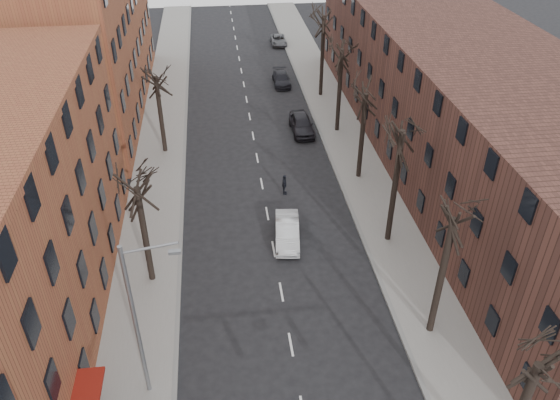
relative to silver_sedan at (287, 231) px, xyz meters
name	(u,v)px	position (x,y,z in m)	size (l,w,h in m)	color
sidewalk_left	(161,146)	(-9.00, 14.18, -0.65)	(4.00, 90.00, 0.15)	gray
sidewalk_right	(344,135)	(7.00, 14.18, -0.65)	(4.00, 90.00, 0.15)	gray
building_left_far	(68,37)	(-17.00, 23.18, 6.28)	(12.00, 28.00, 14.00)	brown
building_right	(462,102)	(15.00, 9.18, 4.28)	(12.00, 50.00, 10.00)	#4D2C24
tree_right_b	(429,331)	(6.60, -8.82, -0.72)	(5.20, 5.20, 10.80)	black
tree_right_c	(387,240)	(6.60, -0.82, -0.72)	(5.20, 5.20, 11.60)	black
tree_right_d	(358,177)	(6.60, 7.18, -0.72)	(5.20, 5.20, 10.00)	black
tree_right_e	(337,131)	(6.60, 15.18, -0.72)	(5.20, 5.20, 10.80)	black
tree_right_f	(320,96)	(6.60, 23.18, -0.72)	(5.20, 5.20, 11.60)	black
tree_left_a	(153,280)	(-8.60, -2.82, -0.72)	(5.20, 5.20, 9.50)	black
tree_left_b	(166,152)	(-8.60, 13.18, -0.72)	(5.20, 5.20, 9.50)	black
streetlight	(139,318)	(-8.03, -10.82, 4.29)	(2.45, 0.22, 9.03)	slate
silver_sedan	(287,231)	(0.00, 0.00, 0.00)	(1.53, 4.38, 1.44)	silver
parked_car_near	(302,124)	(3.40, 15.40, 0.07)	(1.88, 4.67, 1.59)	black
parked_car_mid	(281,79)	(3.00, 26.64, -0.11)	(1.72, 4.23, 1.23)	black
parked_car_far	(279,40)	(4.30, 39.74, -0.16)	(1.86, 4.04, 1.12)	#5C5E64
pedestrian_crossing	(284,185)	(0.54, 5.57, 0.08)	(0.94, 0.39, 1.61)	black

